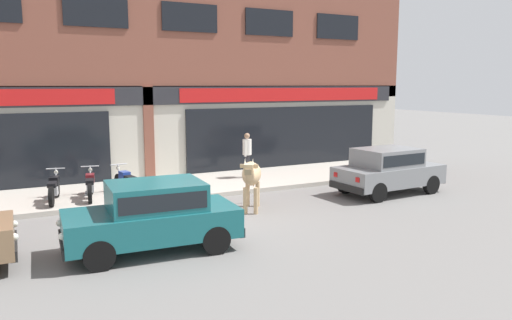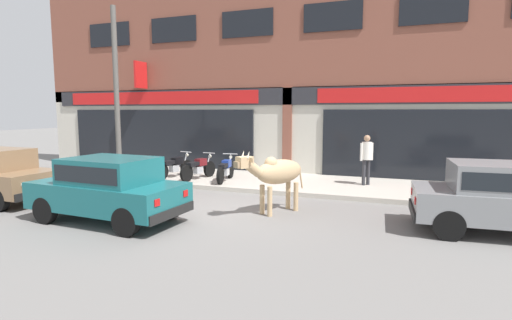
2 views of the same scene
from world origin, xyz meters
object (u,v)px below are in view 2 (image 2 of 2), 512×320
Objects in this scene: car_2 at (109,186)px; utility_pole at (117,94)px; motorcycle_0 at (175,167)px; cow at (276,173)px; motorcycle_2 at (226,170)px; motorcycle_1 at (198,168)px; pedestrian at (367,154)px; car_0 at (505,195)px.

utility_pole is at bearing 126.89° from car_2.
cow is at bearing -32.35° from motorcycle_0.
motorcycle_2 is at bearing -2.02° from motorcycle_0.
motorcycle_0 is 2.04m from motorcycle_2.
cow is 1.07× the size of motorcycle_1.
motorcycle_2 is at bearing -168.66° from pedestrian.
pedestrian reaches higher than motorcycle_2.
cow is 4.05m from motorcycle_2.
motorcycle_1 is 1.05m from motorcycle_2.
utility_pole reaches higher than motorcycle_1.
pedestrian reaches higher than car_2.
utility_pole is (-1.76, -0.78, 2.56)m from motorcycle_0.
car_2 is 0.63× the size of utility_pole.
car_2 is at bearing -166.28° from car_0.
motorcycle_0 is 6.63m from pedestrian.
cow is at bearing -18.92° from utility_pole.
motorcycle_0 is at bearing 162.25° from car_0.
car_2 is at bearing -84.73° from motorcycle_1.
utility_pole is at bearing -165.01° from motorcycle_1.
car_0 is 2.06× the size of motorcycle_0.
cow is at bearing -47.19° from motorcycle_2.
car_0 is 1.00× the size of car_2.
utility_pole reaches higher than pedestrian.
motorcycle_2 is (1.05, -0.03, 0.00)m from motorcycle_1.
motorcycle_1 and motorcycle_2 have the same top height.
motorcycle_0 is 1.12× the size of pedestrian.
motorcycle_2 is 0.31× the size of utility_pole.
motorcycle_0 is at bearing 177.40° from motorcycle_1.
motorcycle_0 is at bearing 147.65° from cow.
motorcycle_1 is at bearing 160.63° from car_0.
car_2 is at bearing -74.02° from motorcycle_0.
car_2 is (-8.15, -1.99, 0.00)m from car_0.
car_2 reaches higher than motorcycle_2.
car_2 is 2.05× the size of motorcycle_2.
cow is at bearing -38.20° from motorcycle_1.
motorcycle_2 is (-2.73, 2.95, -0.48)m from cow.
car_2 is at bearing -130.85° from pedestrian.
motorcycle_2 is at bearing 158.36° from car_0.
motorcycle_1 is 3.83m from utility_pole.
utility_pole is (-3.80, -0.71, 2.56)m from motorcycle_2.
motorcycle_0 is (-9.60, 3.07, -0.29)m from car_0.
cow is 1.20× the size of pedestrian.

